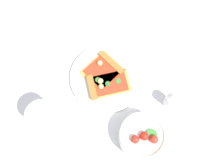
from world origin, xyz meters
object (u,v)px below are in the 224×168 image
paper_napkin (96,10)px  pepper_shaker (170,100)px  soda_glass (46,119)px  pizza_slice_near (105,70)px  pizza_slice_far (105,85)px  plate (107,77)px  salad_bowl (142,136)px

paper_napkin → pepper_shaker: bearing=-90.1°
soda_glass → pepper_shaker: 0.37m
pizza_slice_near → pizza_slice_far: (-0.03, -0.04, 0.00)m
plate → pizza_slice_far: pizza_slice_far is taller
plate → paper_napkin: (0.11, 0.24, -0.01)m
pizza_slice_far → soda_glass: (-0.20, -0.00, 0.04)m
pizza_slice_near → soda_glass: 0.24m
plate → pizza_slice_near: 0.03m
soda_glass → pepper_shaker: size_ratio=1.84×
plate → soda_glass: size_ratio=1.92×
pizza_slice_near → soda_glass: bearing=-167.9°
plate → paper_napkin: bearing=65.3°
salad_bowl → soda_glass: soda_glass is taller
plate → paper_napkin: 0.27m
pizza_slice_near → salad_bowl: size_ratio=0.94×
soda_glass → plate: bearing=7.1°
pizza_slice_far → soda_glass: bearing=-178.7°
plate → paper_napkin: size_ratio=1.71×
soda_glass → paper_napkin: (0.34, 0.27, -0.06)m
plate → salad_bowl: bearing=-96.4°
pizza_slice_far → paper_napkin: (0.13, 0.27, -0.02)m
pizza_slice_near → plate: bearing=-101.5°
pizza_slice_near → soda_glass: soda_glass is taller
pizza_slice_near → pepper_shaker: size_ratio=1.87×
pizza_slice_near → salad_bowl: salad_bowl is taller
pizza_slice_near → salad_bowl: (-0.03, -0.24, 0.01)m
plate → soda_glass: bearing=-172.9°
pizza_slice_near → paper_napkin: (0.11, 0.22, -0.02)m
pizza_slice_far → salad_bowl: size_ratio=1.11×
pepper_shaker → soda_glass: bearing=156.0°
pizza_slice_near → pepper_shaker: pepper_shaker is taller
salad_bowl → pepper_shaker: size_ratio=1.99×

